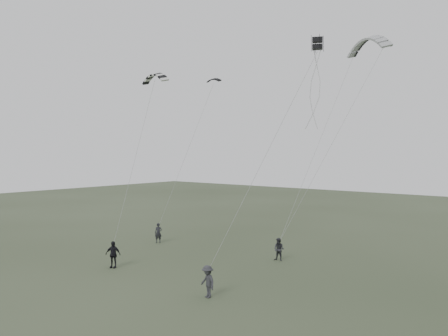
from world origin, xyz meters
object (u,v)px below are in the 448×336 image
Objects in this scene: flyer_far at (208,281)px; flyer_left at (158,233)px; flyer_center at (113,254)px; flyer_right at (279,249)px; kite_pale_large at (368,38)px; kite_box at (317,43)px; kite_striped at (155,74)px; kite_dark_small at (214,79)px.

flyer_left is at bearing 165.11° from flyer_far.
flyer_left is at bearing 87.71° from flyer_center.
flyer_center is at bearing -136.32° from flyer_right.
flyer_far is at bearing -87.08° from flyer_right.
kite_box is at bearing -58.65° from kite_pale_large.
kite_pale_large is 10.89m from kite_box.
kite_pale_large is (12.56, 16.15, 16.79)m from flyer_center.
flyer_far is (1.32, -9.96, 0.06)m from flyer_right.
flyer_center is at bearing -100.55° from kite_pale_large.
kite_pale_large reaches higher than flyer_far.
kite_box is at bearing -42.11° from flyer_left.
kite_pale_large is at bearing 67.53° from kite_box.
kite_box is (13.31, 5.61, 14.19)m from flyer_center.
flyer_right is 0.90× the size of flyer_center.
flyer_left is at bearing 138.67° from kite_striped.
kite_box is (5.00, -3.71, 14.29)m from flyer_right.
kite_striped reaches higher than kite_box.
kite_striped reaches higher than flyer_far.
flyer_left is 2.54× the size of kite_box.
kite_striped is (-9.93, -3.67, 14.05)m from flyer_right.
flyer_left is 16.03m from kite_dark_small.
kite_box reaches higher than flyer_left.
flyer_far is 0.67× the size of kite_striped.
kite_dark_small is at bearing 70.46° from flyer_center.
flyer_right is at bearing -28.35° from flyer_left.
kite_dark_small reaches higher than flyer_left.
kite_dark_small is (-2.24, 14.05, 14.73)m from flyer_center.
kite_box is at bearing -35.34° from kite_dark_small.
kite_striped is at bearing 77.39° from flyer_center.
flyer_left is 14.45m from kite_striped.
flyer_right is 17.59m from kite_striped.
flyer_far is at bearing -72.61° from kite_pale_large.
flyer_center is 1.04× the size of flyer_far.
flyer_center is at bearing 176.35° from kite_box.
flyer_right is at bearing 116.89° from kite_box.
flyer_right is 1.16× the size of kite_dark_small.
kite_striped is (-11.24, 6.29, 14.00)m from flyer_far.
kite_pale_large is (16.60, 8.00, 16.86)m from flyer_left.
flyer_center is (-8.31, -9.32, 0.10)m from flyer_right.
kite_dark_small reaches higher than kite_striped.
flyer_center is 20.48m from kite_dark_small.
flyer_center is at bearing -87.76° from kite_dark_small.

